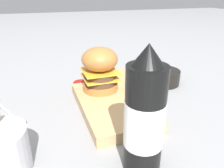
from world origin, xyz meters
TOP-DOWN VIEW (x-y plane):
  - ground_plane at (0.00, 0.00)m, footprint 6.00×6.00m
  - serving_board at (-0.00, 0.03)m, footprint 0.30×0.17m
  - burger at (0.08, 0.04)m, footprint 0.10×0.10m
  - ketchup_bottle at (-0.22, 0.05)m, footprint 0.07×0.07m
  - side_bowl at (0.12, -0.20)m, footprint 0.12×0.12m
  - spoon at (0.03, 0.28)m, footprint 0.15×0.09m
  - ketchup_puddle at (0.22, 0.07)m, footprint 0.06×0.06m
  - parchment_square at (0.23, -0.06)m, footprint 0.16×0.16m

SIDE VIEW (x-z plane):
  - ground_plane at x=0.00m, z-range 0.00..0.00m
  - parchment_square at x=0.23m, z-range 0.00..0.00m
  - ketchup_puddle at x=0.22m, z-range 0.00..0.00m
  - spoon at x=0.03m, z-range 0.00..0.01m
  - serving_board at x=0.00m, z-range 0.00..0.03m
  - side_bowl at x=0.12m, z-range 0.00..0.05m
  - burger at x=0.08m, z-range 0.03..0.16m
  - ketchup_bottle at x=-0.22m, z-range -0.01..0.22m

